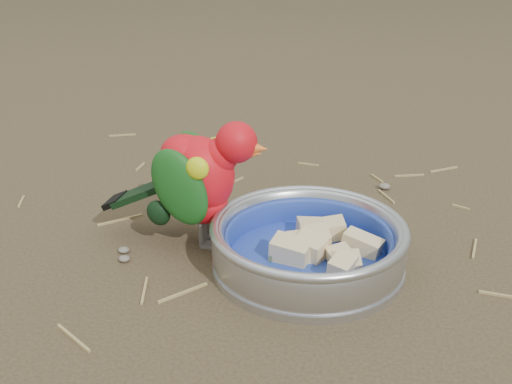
% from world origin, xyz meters
% --- Properties ---
extents(ground, '(60.00, 60.00, 0.00)m').
position_xyz_m(ground, '(0.00, 0.00, 0.00)').
color(ground, '#463826').
extents(food_bowl, '(0.24, 0.24, 0.02)m').
position_xyz_m(food_bowl, '(0.02, -0.03, 0.01)').
color(food_bowl, '#B2B2BA').
rests_on(food_bowl, ground).
extents(bowl_wall, '(0.24, 0.24, 0.04)m').
position_xyz_m(bowl_wall, '(0.02, -0.03, 0.04)').
color(bowl_wall, '#B2B2BA').
rests_on(bowl_wall, food_bowl).
extents(fruit_wedges, '(0.14, 0.14, 0.03)m').
position_xyz_m(fruit_wedges, '(0.02, -0.03, 0.03)').
color(fruit_wedges, beige).
rests_on(fruit_wedges, food_bowl).
extents(lory_parrot, '(0.21, 0.10, 0.17)m').
position_xyz_m(lory_parrot, '(-0.13, 0.00, 0.08)').
color(lory_parrot, red).
rests_on(lory_parrot, ground).
extents(ground_debris, '(0.90, 0.80, 0.01)m').
position_xyz_m(ground_debris, '(0.05, 0.09, 0.00)').
color(ground_debris, '#A08952').
rests_on(ground_debris, ground).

